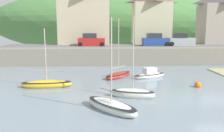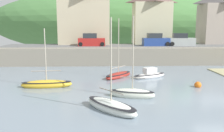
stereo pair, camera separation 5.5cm
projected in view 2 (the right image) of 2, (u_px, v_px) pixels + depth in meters
name	position (u px, v px, depth m)	size (l,w,h in m)	color
quay_seawall	(160.00, 55.00, 34.97)	(48.00, 9.40, 2.40)	gray
hillside_backdrop	(130.00, 22.00, 71.28)	(80.00, 44.00, 18.54)	#4D8143
waterfront_building_left	(85.00, 13.00, 41.15)	(8.68, 5.58, 10.10)	beige
waterfront_building_centre	(151.00, 18.00, 41.67)	(6.46, 5.16, 8.70)	beige
waterfront_building_right	(222.00, 17.00, 42.08)	(7.67, 4.97, 8.92)	#A09487
sailboat_white_hull	(118.00, 75.00, 26.10)	(3.59, 3.96, 6.40)	maroon
sailboat_tall_mast	(132.00, 93.00, 18.83)	(3.62, 1.88, 6.43)	silver
dinghy_open_wooden	(47.00, 84.00, 21.99)	(4.63, 1.67, 5.45)	gold
sailboat_nearest_shore	(150.00, 75.00, 25.98)	(3.98, 2.75, 1.21)	white
motorboat_with_cabin	(111.00, 106.00, 15.87)	(3.92, 4.21, 6.20)	white
parked_car_near_slipway	(91.00, 41.00, 37.47)	(4.14, 1.82, 1.95)	#AB231F
parked_car_by_wall	(156.00, 41.00, 37.82)	(4.18, 1.89, 1.95)	navy
parked_car_end_of_row	(181.00, 40.00, 37.96)	(4.26, 2.13, 1.95)	#B0B8B6
mooring_buoy	(198.00, 85.00, 21.96)	(0.62, 0.62, 0.62)	orange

